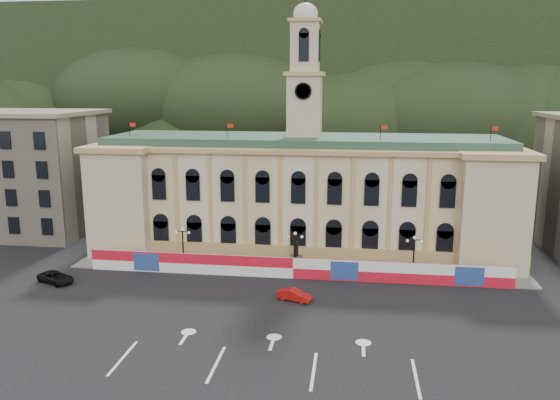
# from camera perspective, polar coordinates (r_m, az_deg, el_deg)

# --- Properties ---
(ground) EXTENTS (260.00, 260.00, 0.00)m
(ground) POSITION_cam_1_polar(r_m,az_deg,el_deg) (51.38, -0.53, -13.89)
(ground) COLOR black
(ground) RESTS_ON ground
(lane_markings) EXTENTS (26.00, 10.00, 0.02)m
(lane_markings) POSITION_cam_1_polar(r_m,az_deg,el_deg) (46.98, -1.45, -16.51)
(lane_markings) COLOR white
(lane_markings) RESTS_ON ground
(hill_ridge) EXTENTS (230.00, 80.00, 64.00)m
(hill_ridge) POSITION_cam_1_polar(r_m,az_deg,el_deg) (167.91, 5.56, 10.89)
(hill_ridge) COLOR black
(hill_ridge) RESTS_ON ground
(city_hall) EXTENTS (56.20, 17.60, 37.10)m
(city_hall) POSITION_cam_1_polar(r_m,az_deg,el_deg) (75.12, 2.48, 0.77)
(city_hall) COLOR beige
(city_hall) RESTS_ON ground
(side_building_left) EXTENTS (21.00, 17.00, 18.60)m
(side_building_left) POSITION_cam_1_polar(r_m,az_deg,el_deg) (92.31, -24.96, 2.69)
(side_building_left) COLOR tan
(side_building_left) RESTS_ON ground
(hoarding_fence) EXTENTS (50.00, 0.44, 2.50)m
(hoarding_fence) POSITION_cam_1_polar(r_m,az_deg,el_deg) (64.73, 1.44, -7.12)
(hoarding_fence) COLOR red
(hoarding_fence) RESTS_ON ground
(pavement) EXTENTS (56.00, 5.50, 0.16)m
(pavement) POSITION_cam_1_polar(r_m,az_deg,el_deg) (67.64, 1.64, -7.32)
(pavement) COLOR slate
(pavement) RESTS_ON ground
(statue) EXTENTS (1.40, 1.40, 3.72)m
(statue) POSITION_cam_1_polar(r_m,az_deg,el_deg) (67.52, 1.67, -6.36)
(statue) COLOR #595651
(statue) RESTS_ON ground
(lamp_left) EXTENTS (1.96, 0.44, 5.15)m
(lamp_left) POSITION_cam_1_polar(r_m,az_deg,el_deg) (68.85, -10.11, -4.54)
(lamp_left) COLOR black
(lamp_left) RESTS_ON ground
(lamp_center) EXTENTS (1.96, 0.44, 5.15)m
(lamp_center) POSITION_cam_1_polar(r_m,az_deg,el_deg) (66.00, 1.59, -5.08)
(lamp_center) COLOR black
(lamp_center) RESTS_ON ground
(lamp_right) EXTENTS (1.96, 0.44, 5.15)m
(lamp_right) POSITION_cam_1_polar(r_m,az_deg,el_deg) (66.07, 13.81, -5.41)
(lamp_right) COLOR black
(lamp_right) RESTS_ON ground
(red_sedan) EXTENTS (3.52, 4.48, 1.22)m
(red_sedan) POSITION_cam_1_polar(r_m,az_deg,el_deg) (58.58, 1.53, -9.89)
(red_sedan) COLOR #B70F0D
(red_sedan) RESTS_ON ground
(black_suv) EXTENTS (5.51, 6.17, 1.28)m
(black_suv) POSITION_cam_1_polar(r_m,az_deg,el_deg) (68.56, -22.38, -7.49)
(black_suv) COLOR black
(black_suv) RESTS_ON ground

